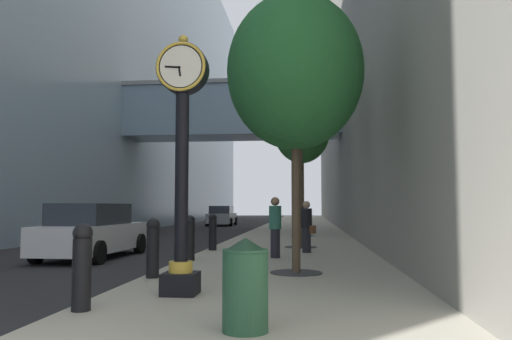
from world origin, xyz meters
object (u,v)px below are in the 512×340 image
(bollard_nearest, at_px, (82,265))
(street_tree_near, at_px, (295,72))
(street_clock, at_px, (182,150))
(car_white_near, at_px, (93,232))
(street_tree_mid_near, at_px, (300,94))
(bollard_second, at_px, (153,246))
(bollard_fourth, at_px, (213,231))
(pedestrian_by_clock, at_px, (275,226))
(street_tree_mid_far, at_px, (302,132))
(pedestrian_walking, at_px, (307,226))
(car_silver_mid, at_px, (222,216))
(trash_bin, at_px, (245,283))
(bollard_third, at_px, (190,237))

(bollard_nearest, bearing_deg, street_tree_near, 55.61)
(street_clock, distance_m, car_white_near, 8.02)
(street_tree_mid_near, bearing_deg, bollard_second, -110.16)
(bollard_fourth, xyz_separation_m, pedestrian_by_clock, (2.17, -2.19, 0.26))
(street_tree_mid_near, xyz_separation_m, pedestrian_by_clock, (-0.64, -3.61, -4.48))
(bollard_fourth, relative_size, pedestrian_by_clock, 0.71)
(street_tree_mid_far, relative_size, car_white_near, 1.40)
(street_clock, xyz_separation_m, bollard_fourth, (-1.02, 8.00, -1.71))
(bollard_second, bearing_deg, street_tree_near, 19.40)
(street_tree_mid_far, relative_size, pedestrian_walking, 4.19)
(street_tree_near, distance_m, car_silver_mid, 29.95)
(street_clock, bearing_deg, bollard_nearest, -127.63)
(bollard_fourth, relative_size, street_tree_mid_near, 0.17)
(pedestrian_by_clock, relative_size, car_white_near, 0.35)
(bollard_fourth, bearing_deg, street_clock, -82.71)
(car_white_near, bearing_deg, trash_bin, -56.74)
(bollard_second, relative_size, bollard_third, 1.00)
(bollard_nearest, relative_size, street_tree_mid_far, 0.18)
(bollard_fourth, xyz_separation_m, car_white_near, (-3.37, -1.50, 0.04))
(bollard_second, distance_m, street_tree_near, 4.75)
(street_tree_mid_near, distance_m, pedestrian_walking, 4.95)
(street_clock, height_order, bollard_nearest, street_clock)
(street_clock, bearing_deg, pedestrian_walking, 74.96)
(street_tree_near, relative_size, street_tree_mid_near, 0.88)
(street_clock, relative_size, bollard_second, 3.61)
(bollard_nearest, xyz_separation_m, bollard_third, (0.00, 6.22, 0.00))
(bollard_second, height_order, car_silver_mid, car_silver_mid)
(bollard_nearest, xyz_separation_m, car_white_near, (-3.37, 7.83, 0.04))
(pedestrian_walking, distance_m, car_silver_mid, 25.24)
(bollard_fourth, relative_size, trash_bin, 1.12)
(car_silver_mid, bearing_deg, trash_bin, -79.68)
(street_tree_near, height_order, pedestrian_by_clock, street_tree_near)
(bollard_second, height_order, street_tree_mid_near, street_tree_mid_near)
(bollard_nearest, xyz_separation_m, street_tree_near, (2.81, 4.10, 3.71))
(bollard_nearest, bearing_deg, pedestrian_walking, 70.98)
(trash_bin, bearing_deg, pedestrian_walking, 85.97)
(street_clock, bearing_deg, bollard_third, 101.82)
(street_clock, xyz_separation_m, trash_bin, (1.32, -2.21, -1.79))
(street_tree_mid_far, relative_size, pedestrian_by_clock, 3.96)
(street_tree_mid_near, height_order, car_white_near, street_tree_mid_near)
(pedestrian_walking, relative_size, car_silver_mid, 0.35)
(street_clock, xyz_separation_m, car_silver_mid, (-4.86, 31.74, -1.69))
(bollard_nearest, xyz_separation_m, street_tree_mid_far, (2.81, 17.41, 4.40))
(bollard_second, xyz_separation_m, bollard_fourth, (0.00, 6.22, 0.00))
(street_tree_mid_near, bearing_deg, bollard_nearest, -104.62)
(street_tree_mid_near, xyz_separation_m, pedestrian_walking, (0.22, -1.97, -4.54))
(bollard_fourth, relative_size, street_tree_near, 0.19)
(street_tree_near, bearing_deg, street_tree_mid_far, 90.00)
(street_clock, bearing_deg, bollard_second, 119.89)
(bollard_nearest, relative_size, pedestrian_by_clock, 0.71)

